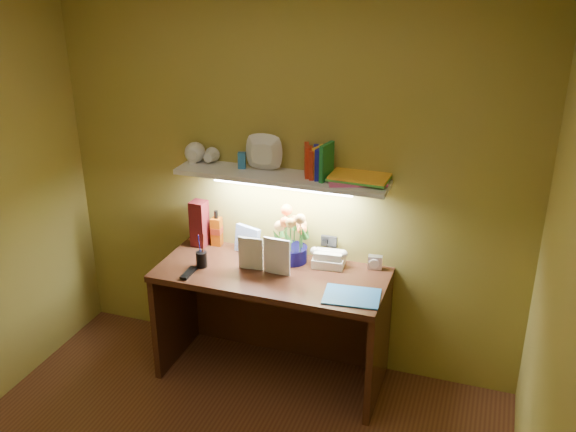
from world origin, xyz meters
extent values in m
cube|color=#34180E|center=(0.00, 1.20, 0.38)|extent=(1.40, 0.60, 0.75)
cube|color=#BABBC0|center=(0.58, 1.45, 0.79)|extent=(0.09, 0.05, 0.09)
cube|color=#5A1216|center=(-0.57, 1.41, 0.90)|extent=(0.10, 0.10, 0.31)
cylinder|color=black|center=(-0.43, 1.13, 0.83)|extent=(0.07, 0.07, 0.17)
cube|color=black|center=(-0.46, 1.01, 0.76)|extent=(0.05, 0.16, 0.02)
cube|color=#286DB2|center=(0.53, 1.07, 0.75)|extent=(0.34, 0.26, 0.01)
imported|color=beige|center=(-0.21, 1.19, 0.86)|extent=(0.16, 0.02, 0.21)
imported|color=white|center=(-0.04, 1.20, 0.87)|extent=(0.17, 0.03, 0.23)
cube|color=white|center=(0.00, 1.38, 1.30)|extent=(1.30, 0.25, 0.03)
imported|color=white|center=(-0.58, 1.37, 1.36)|extent=(0.15, 0.15, 0.10)
imported|color=white|center=(-0.48, 1.39, 1.36)|extent=(0.10, 0.10, 0.09)
imported|color=white|center=(-0.12, 1.38, 1.34)|extent=(0.25, 0.25, 0.06)
cube|color=white|center=(-0.60, 1.41, 1.36)|extent=(0.06, 0.05, 0.10)
cube|color=#286DB2|center=(-0.26, 1.41, 1.37)|extent=(0.05, 0.05, 0.10)
cube|color=red|center=(0.15, 1.41, 1.41)|extent=(0.07, 0.13, 0.19)
cube|color=yellow|center=(0.23, 1.40, 1.41)|extent=(0.05, 0.12, 0.19)
cube|color=#191CB4|center=(0.22, 1.39, 1.41)|extent=(0.07, 0.14, 0.19)
cube|color=#1C7936|center=(0.28, 1.38, 1.42)|extent=(0.05, 0.14, 0.22)
cube|color=red|center=(0.18, 1.39, 1.40)|extent=(0.07, 0.12, 0.18)
cube|color=#ED59A0|center=(0.45, 1.43, 1.32)|extent=(0.39, 0.34, 0.01)
cube|color=#4FC046|center=(0.47, 1.43, 1.34)|extent=(0.35, 0.26, 0.01)
cube|color=yellow|center=(0.47, 1.43, 1.35)|extent=(0.34, 0.26, 0.01)
camera|label=1|loc=(1.21, -2.02, 2.57)|focal=40.00mm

